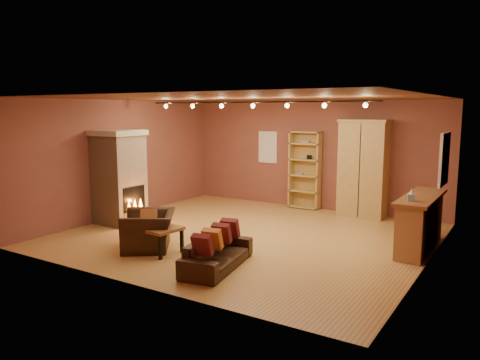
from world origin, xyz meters
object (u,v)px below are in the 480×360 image
Objects in this scene: bookcase at (306,169)px; loveseat at (217,248)px; fireplace at (119,177)px; coffee_table at (161,231)px; bar_counter at (420,222)px; armoire at (363,168)px; armchair at (149,224)px.

loveseat is at bearing -81.87° from bookcase.
fireplace reaches higher than loveseat.
coffee_table is at bearing -28.26° from fireplace.
bar_counter is 3.86m from loveseat.
armchair is (-2.55, -4.70, -0.71)m from armoire.
coffee_table is at bearing -96.61° from bookcase.
armchair is at bearing -148.42° from bar_counter.
fireplace is at bearing -156.75° from armchair.
loveseat is at bearing -99.75° from armoire.
bookcase is at bearing 83.39° from coffee_table.
bar_counter is at bearing 35.15° from coffee_table.
bookcase is at bearing 173.12° from armoire.
bookcase is at bearing 52.01° from fireplace.
bar_counter is (3.32, -2.26, -0.51)m from bookcase.
loveseat is at bearing -20.57° from fireplace.
loveseat is (3.65, -1.37, -0.72)m from fireplace.
bar_counter is 5.03m from armchair.
armoire reaches higher than coffee_table.
coffee_table is (-2.16, -4.81, -0.77)m from armoire.
armchair is (-0.97, -4.89, -0.56)m from bookcase.
bookcase is at bearing -2.53° from loveseat.
armoire reaches higher than armchair.
armoire reaches higher than bookcase.
bar_counter is 4.77m from coffee_table.
armchair reaches higher than coffee_table.
coffee_table is (2.34, -1.26, -0.65)m from fireplace.
fireplace is 1.00× the size of bar_counter.
fireplace is 1.68× the size of armchair.
bookcase is 5.07m from coffee_table.
fireplace is 3.08× the size of coffee_table.
bookcase is 1.59m from armoire.
loveseat is 1.36× the size of armchair.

